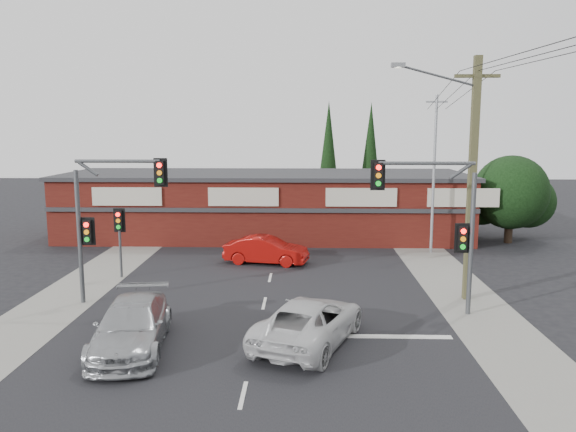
{
  "coord_description": "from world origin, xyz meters",
  "views": [
    {
      "loc": [
        1.64,
        -20.11,
        7.15
      ],
      "look_at": [
        0.95,
        3.0,
        3.52
      ],
      "focal_mm": 35.0,
      "sensor_mm": 36.0,
      "label": 1
    }
  ],
  "objects_px": {
    "red_sedan": "(266,250)",
    "utility_pole": "(469,172)",
    "white_suv": "(309,321)",
    "silver_suv": "(132,326)",
    "shop_building": "(265,204)"
  },
  "relations": [
    {
      "from": "silver_suv",
      "to": "utility_pole",
      "type": "distance_m",
      "value": 14.38
    },
    {
      "from": "shop_building",
      "to": "utility_pole",
      "type": "bearing_deg",
      "value": -56.24
    },
    {
      "from": "silver_suv",
      "to": "utility_pole",
      "type": "height_order",
      "value": "utility_pole"
    },
    {
      "from": "white_suv",
      "to": "shop_building",
      "type": "height_order",
      "value": "shop_building"
    },
    {
      "from": "shop_building",
      "to": "utility_pole",
      "type": "height_order",
      "value": "utility_pole"
    },
    {
      "from": "white_suv",
      "to": "silver_suv",
      "type": "height_order",
      "value": "silver_suv"
    },
    {
      "from": "white_suv",
      "to": "red_sedan",
      "type": "height_order",
      "value": "white_suv"
    },
    {
      "from": "white_suv",
      "to": "red_sedan",
      "type": "xyz_separation_m",
      "value": [
        -2.2,
        11.15,
        -0.03
      ]
    },
    {
      "from": "red_sedan",
      "to": "shop_building",
      "type": "bearing_deg",
      "value": 15.69
    },
    {
      "from": "red_sedan",
      "to": "shop_building",
      "type": "height_order",
      "value": "shop_building"
    },
    {
      "from": "red_sedan",
      "to": "utility_pole",
      "type": "xyz_separation_m",
      "value": [
        8.75,
        -6.05,
        4.67
      ]
    },
    {
      "from": "silver_suv",
      "to": "red_sedan",
      "type": "relative_size",
      "value": 1.22
    },
    {
      "from": "white_suv",
      "to": "shop_building",
      "type": "bearing_deg",
      "value": -60.22
    },
    {
      "from": "utility_pole",
      "to": "shop_building",
      "type": "bearing_deg",
      "value": 123.76
    },
    {
      "from": "silver_suv",
      "to": "red_sedan",
      "type": "xyz_separation_m",
      "value": [
        3.59,
        11.83,
        -0.05
      ]
    }
  ]
}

